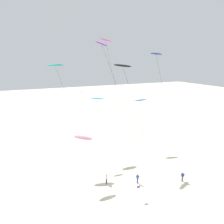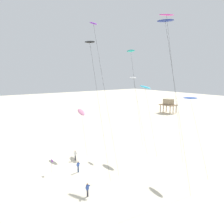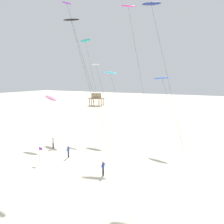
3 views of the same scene
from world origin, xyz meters
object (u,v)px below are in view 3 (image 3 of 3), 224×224
object	(u,v)px
marker_flag	(40,152)
stilt_house	(96,97)
kite_pink	(51,98)
kite_navy	(152,5)
kite_cyan	(110,73)
kite_white	(96,66)
kite_flyer_nearest	(103,168)
kite_teal	(86,41)
kite_black	(71,21)
kite_purple	(68,6)
kite_blue	(162,78)
kite_magenta	(129,8)
kite_flyer_middle	(53,143)
kite_flyer_furthest	(68,151)

from	to	relation	value
marker_flag	stilt_house	bearing A→B (deg)	115.54
kite_pink	kite_navy	bearing A→B (deg)	11.48
kite_cyan	marker_flag	world-z (taller)	kite_cyan
stilt_house	kite_white	bearing A→B (deg)	-57.65
stilt_house	marker_flag	world-z (taller)	stilt_house
kite_flyer_nearest	kite_pink	bearing A→B (deg)	152.48
kite_teal	kite_flyer_nearest	xyz separation A→B (m)	(16.43, -20.58, -17.94)
kite_black	kite_pink	world-z (taller)	kite_black
kite_white	kite_purple	bearing A→B (deg)	-84.18
kite_purple	kite_flyer_nearest	size ratio (longest dim) A/B	13.66
kite_black	kite_blue	bearing A→B (deg)	46.04
kite_magenta	kite_cyan	distance (m)	12.35
kite_magenta	kite_flyer_nearest	world-z (taller)	kite_magenta
kite_navy	stilt_house	size ratio (longest dim) A/B	3.77
kite_magenta	stilt_house	distance (m)	50.90
kite_magenta	kite_teal	size ratio (longest dim) A/B	1.27
marker_flag	kite_white	bearing A→B (deg)	98.70
kite_purple	kite_flyer_nearest	distance (m)	25.00
kite_magenta	kite_flyer_middle	size ratio (longest dim) A/B	14.65
kite_flyer_nearest	stilt_house	bearing A→B (deg)	122.98
kite_black	kite_cyan	bearing A→B (deg)	90.57
kite_cyan	kite_blue	xyz separation A→B (m)	(10.39, -0.91, -1.06)
kite_magenta	kite_blue	size ratio (longest dim) A/B	2.19
kite_black	kite_flyer_middle	bearing A→B (deg)	-161.94
kite_navy	kite_flyer_furthest	xyz separation A→B (m)	(-8.66, -8.30, -20.03)
kite_black	stilt_house	distance (m)	58.31
kite_flyer_nearest	stilt_house	distance (m)	65.74
kite_blue	kite_flyer_nearest	bearing A→B (deg)	-95.97
kite_flyer_middle	kite_flyer_furthest	distance (m)	5.15
marker_flag	kite_magenta	bearing A→B (deg)	80.27
kite_black	kite_flyer_middle	distance (m)	18.37
kite_purple	kite_pink	world-z (taller)	kite_purple
kite_navy	kite_black	distance (m)	11.43
kite_teal	marker_flag	xyz separation A→B (m)	(7.26, -21.11, -17.34)
kite_white	kite_pink	xyz separation A→B (m)	(-2.87, -9.77, -5.75)
kite_pink	kite_flyer_nearest	distance (m)	17.96
kite_teal	marker_flag	bearing A→B (deg)	-71.03
kite_blue	marker_flag	world-z (taller)	kite_blue
kite_white	kite_blue	world-z (taller)	kite_white
kite_purple	marker_flag	world-z (taller)	kite_purple
kite_blue	kite_flyer_furthest	xyz separation A→B (m)	(-8.92, -13.81, -9.97)
kite_flyer_nearest	kite_blue	bearing A→B (deg)	84.03
kite_magenta	kite_black	xyz separation A→B (m)	(-2.78, -13.40, -4.86)
kite_navy	kite_cyan	distance (m)	14.99
kite_navy	kite_white	xyz separation A→B (m)	(-13.39, 6.46, -7.63)
kite_black	kite_flyer_furthest	bearing A→B (deg)	-66.80
kite_white	marker_flag	xyz separation A→B (m)	(2.76, -18.01, -11.80)
kite_blue	stilt_house	distance (m)	54.28
kite_black	kite_cyan	xyz separation A→B (m)	(-0.12, 11.56, -7.00)
kite_teal	kite_flyer_middle	world-z (taller)	kite_teal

